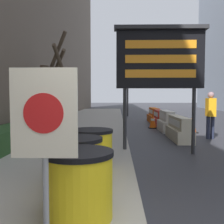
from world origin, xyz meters
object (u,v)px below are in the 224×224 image
object	(u,v)px
jersey_barrier_cream	(179,130)
barrel_drum_middle	(76,163)
barrel_drum_back	(91,150)
jersey_barrier_orange_far	(154,116)
traffic_cone_near	(153,121)
jersey_barrier_white	(167,122)
pedestrian_worker	(211,111)
traffic_cone_mid	(157,117)
traffic_cone_far	(192,124)
barrel_drum_foreground	(79,184)
warning_sign	(44,124)
jersey_barrier_red_striped	(159,119)
traffic_light_near_curb	(128,82)
message_board	(160,59)

from	to	relation	value
jersey_barrier_cream	barrel_drum_middle	bearing A→B (deg)	-118.15
barrel_drum_back	jersey_barrier_orange_far	world-z (taller)	barrel_drum_back
jersey_barrier_cream	traffic_cone_near	xyz separation A→B (m)	(-0.48, 3.47, -0.01)
jersey_barrier_cream	jersey_barrier_white	xyz separation A→B (m)	(-0.00, 2.37, 0.03)
jersey_barrier_orange_far	pedestrian_worker	xyz separation A→B (m)	(1.22, -6.27, 0.65)
traffic_cone_near	traffic_cone_mid	world-z (taller)	traffic_cone_near
barrel_drum_middle	traffic_cone_near	bearing A→B (deg)	74.80
traffic_cone_near	traffic_cone_far	bearing A→B (deg)	-46.79
barrel_drum_foreground	warning_sign	distance (m)	0.99
barrel_drum_middle	barrel_drum_back	size ratio (longest dim) A/B	1.00
traffic_cone_far	jersey_barrier_white	bearing A→B (deg)	154.26
barrel_drum_foreground	jersey_barrier_red_striped	bearing A→B (deg)	76.00
jersey_barrier_red_striped	traffic_cone_mid	xyz separation A→B (m)	(0.15, 1.70, -0.02)
jersey_barrier_orange_far	traffic_light_near_curb	bearing A→B (deg)	107.52
barrel_drum_back	warning_sign	bearing A→B (deg)	-94.43
message_board	pedestrian_worker	xyz separation A→B (m)	(2.30, 2.58, -1.55)
barrel_drum_back	jersey_barrier_cream	world-z (taller)	barrel_drum_back
message_board	traffic_cone_mid	world-z (taller)	message_board
message_board	pedestrian_worker	size ratio (longest dim) A/B	1.97
jersey_barrier_cream	traffic_cone_far	distance (m)	2.14
jersey_barrier_orange_far	traffic_light_near_curb	distance (m)	5.25
barrel_drum_back	traffic_cone_near	distance (m)	8.17
jersey_barrier_cream	traffic_light_near_curb	size ratio (longest dim) A/B	0.58
message_board	traffic_light_near_curb	size ratio (longest dim) A/B	0.93
jersey_barrier_cream	jersey_barrier_orange_far	world-z (taller)	jersey_barrier_orange_far
barrel_drum_back	jersey_barrier_white	xyz separation A→B (m)	(2.74, 6.76, -0.12)
traffic_light_near_curb	jersey_barrier_red_striped	bearing A→B (deg)	-77.91
jersey_barrier_red_striped	traffic_light_near_curb	bearing A→B (deg)	102.09
traffic_cone_mid	barrel_drum_foreground	bearing A→B (deg)	-102.80
jersey_barrier_orange_far	traffic_cone_near	world-z (taller)	jersey_barrier_orange_far
traffic_cone_far	barrel_drum_foreground	bearing A→B (deg)	-114.14
barrel_drum_foreground	barrel_drum_middle	bearing A→B (deg)	100.79
barrel_drum_middle	pedestrian_worker	xyz separation A→B (m)	(4.10, 5.66, 0.50)
barrel_drum_foreground	message_board	xyz separation A→B (m)	(1.60, 4.07, 2.04)
jersey_barrier_cream	traffic_cone_near	bearing A→B (deg)	97.82
jersey_barrier_cream	jersey_barrier_red_striped	size ratio (longest dim) A/B	1.29
warning_sign	traffic_light_near_curb	distance (m)	18.10
traffic_cone_far	traffic_light_near_curb	xyz separation A→B (m)	(-2.43, 9.15, 2.31)
traffic_cone_far	barrel_drum_back	bearing A→B (deg)	-120.88
jersey_barrier_orange_far	traffic_cone_far	size ratio (longest dim) A/B	2.75
message_board	jersey_barrier_white	xyz separation A→B (m)	(1.09, 4.68, -2.17)
traffic_cone_mid	traffic_light_near_curb	size ratio (longest dim) A/B	0.20
traffic_cone_near	traffic_cone_far	world-z (taller)	traffic_cone_far
barrel_drum_foreground	traffic_cone_mid	size ratio (longest dim) A/B	1.16
warning_sign	traffic_cone_mid	distance (m)	13.45
traffic_cone_far	traffic_light_near_curb	distance (m)	9.75
jersey_barrier_white	traffic_cone_near	size ratio (longest dim) A/B	2.44
jersey_barrier_orange_far	pedestrian_worker	size ratio (longest dim) A/B	1.23
jersey_barrier_red_striped	pedestrian_worker	distance (m)	4.36
pedestrian_worker	barrel_drum_back	bearing A→B (deg)	-36.98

